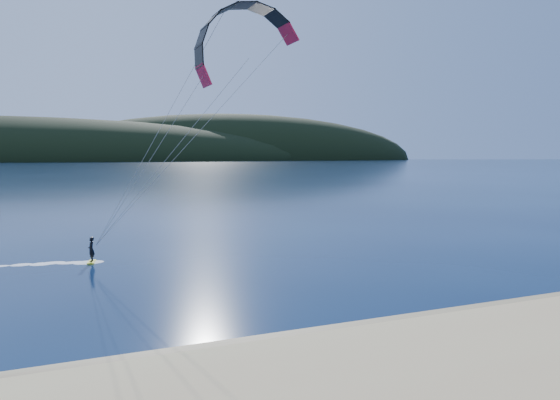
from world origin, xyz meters
name	(u,v)px	position (x,y,z in m)	size (l,w,h in m)	color
ground	(332,398)	(0.00, 0.00, 0.00)	(1800.00, 1800.00, 0.00)	#071737
wet_sand	(273,346)	(0.00, 4.50, 0.05)	(220.00, 2.50, 0.10)	#917854
headland	(59,161)	(0.63, 745.28, 0.00)	(1200.00, 310.00, 140.00)	black
kitesurfer_near	(240,67)	(4.16, 20.21, 12.93)	(24.44, 6.69, 17.45)	yellow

